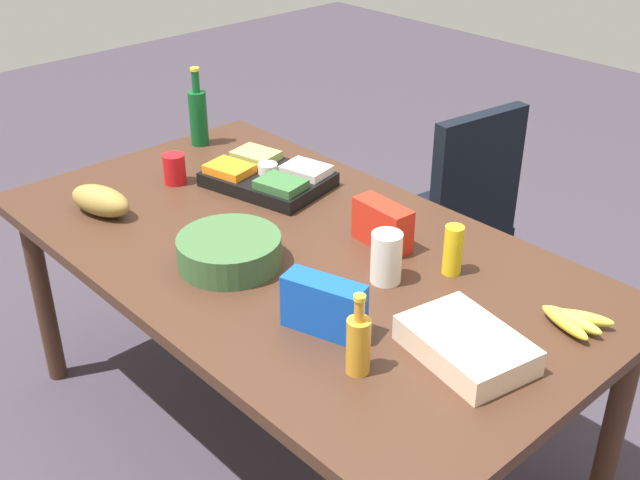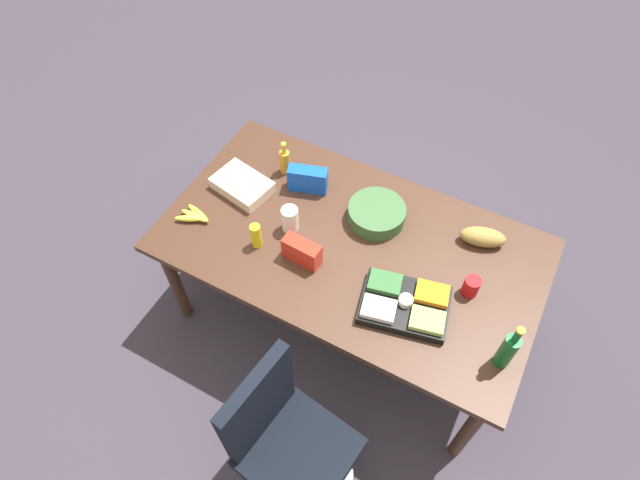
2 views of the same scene
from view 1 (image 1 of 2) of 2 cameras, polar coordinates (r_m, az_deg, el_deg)
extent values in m
plane|color=#3A333D|center=(2.95, -1.65, -14.00)|extent=(10.00, 10.00, 0.00)
cube|color=#3F261A|center=(2.48, -1.90, -0.87)|extent=(2.01, 1.12, 0.04)
cylinder|color=#3F261A|center=(3.17, -19.38, -3.85)|extent=(0.07, 0.07, 0.75)
cylinder|color=#3F261A|center=(3.56, -5.72, 1.59)|extent=(0.07, 0.07, 0.75)
cylinder|color=#3F261A|center=(2.59, 20.48, -12.40)|extent=(0.07, 0.07, 0.75)
cylinder|color=gray|center=(3.61, 7.74, -4.56)|extent=(0.56, 0.56, 0.05)
cylinder|color=gray|center=(3.51, 7.95, -1.84)|extent=(0.06, 0.06, 0.35)
cube|color=black|center=(3.42, 8.15, 0.67)|extent=(0.54, 0.54, 0.09)
cube|color=black|center=(3.14, 11.24, 4.21)|extent=(0.12, 0.44, 0.55)
cube|color=red|center=(2.46, 4.52, 1.12)|extent=(0.20, 0.09, 0.14)
cube|color=blue|center=(2.05, 0.28, -4.78)|extent=(0.23, 0.14, 0.15)
cylinder|color=white|center=(2.27, 4.81, -1.27)|extent=(0.11, 0.11, 0.15)
cube|color=black|center=(2.86, -3.76, 4.39)|extent=(0.48, 0.38, 0.05)
cube|color=orange|center=(2.86, -6.54, 5.13)|extent=(0.18, 0.15, 0.03)
cube|color=#336232|center=(2.73, -2.85, 4.03)|extent=(0.18, 0.15, 0.03)
cube|color=#A8BC55|center=(2.97, -4.65, 6.12)|extent=(0.18, 0.15, 0.03)
cube|color=silver|center=(2.84, -1.01, 5.09)|extent=(0.18, 0.15, 0.03)
cylinder|color=white|center=(2.85, -3.79, 5.17)|extent=(0.08, 0.08, 0.04)
cylinder|color=orange|center=(1.92, 2.78, -7.65)|extent=(0.06, 0.06, 0.15)
cylinder|color=orange|center=(1.86, 2.86, -5.08)|extent=(0.03, 0.03, 0.06)
cylinder|color=gold|center=(1.84, 2.89, -4.18)|extent=(0.03, 0.03, 0.01)
ellipsoid|color=olive|center=(2.74, -15.55, 2.75)|extent=(0.26, 0.17, 0.10)
cylinder|color=#385D34|center=(2.37, -6.56, -0.79)|extent=(0.34, 0.34, 0.09)
cylinder|color=red|center=(2.92, -10.46, 5.07)|extent=(0.10, 0.10, 0.11)
cylinder|color=#0E5022|center=(3.23, -8.76, 8.67)|extent=(0.08, 0.08, 0.22)
cylinder|color=#0E5022|center=(3.18, -8.97, 11.24)|extent=(0.03, 0.03, 0.09)
cylinder|color=gold|center=(3.17, -9.04, 12.08)|extent=(0.04, 0.04, 0.01)
cube|color=beige|center=(2.02, 10.50, -7.46)|extent=(0.36, 0.28, 0.07)
ellipsoid|color=yellow|center=(2.18, 17.24, -5.70)|extent=(0.17, 0.08, 0.04)
ellipsoid|color=#D8D142|center=(2.19, 17.78, -5.51)|extent=(0.17, 0.04, 0.04)
ellipsoid|color=yellow|center=(2.21, 18.31, -5.33)|extent=(0.17, 0.11, 0.04)
cylinder|color=yellow|center=(2.33, 9.57, -0.71)|extent=(0.06, 0.06, 0.15)
camera|label=2|loc=(3.84, 12.88, 44.55)|focal=29.73mm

